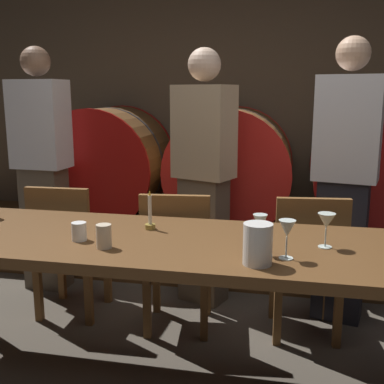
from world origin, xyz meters
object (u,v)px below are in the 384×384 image
object	(u,v)px
chair_center	(177,255)
pitcher	(258,244)
wine_barrel_center	(231,168)
cup_right	(104,236)
chair_left	(67,245)
cup_center	(79,231)
chair_right	(308,260)
guest_center	(204,176)
guest_right	(345,181)
wine_barrel_left	(109,164)
wine_glass_center_right	(287,230)
guest_left	(43,169)
dining_table	(148,253)
wine_barrel_right	(377,173)
wine_glass_far_right	(326,222)
wine_glass_center_left	(260,225)
candle_center	(150,219)

from	to	relation	value
chair_center	pitcher	xyz separation A→B (m)	(0.53, -0.82, 0.37)
wine_barrel_center	cup_right	world-z (taller)	wine_barrel_center
chair_left	cup_center	xyz separation A→B (m)	(0.44, -0.73, 0.33)
chair_center	cup_right	distance (m)	0.84
chair_center	chair_right	bearing A→B (deg)	179.17
guest_center	guest_right	size ratio (longest dim) A/B	0.98
pitcher	cup_center	distance (m)	0.84
wine_barrel_center	chair_right	size ratio (longest dim) A/B	1.08
guest_right	guest_center	bearing A→B (deg)	7.66
wine_barrel_left	guest_right	xyz separation A→B (m)	(1.82, -0.70, 0.06)
wine_glass_center_right	cup_right	distance (m)	0.78
guest_left	chair_center	bearing A→B (deg)	160.35
chair_left	cup_center	distance (m)	0.91
dining_table	guest_left	size ratio (longest dim) A/B	1.47
wine_barrel_right	guest_left	distance (m)	2.47
wine_barrel_right	chair_center	bearing A→B (deg)	-139.33
dining_table	wine_glass_far_right	xyz separation A→B (m)	(0.81, 0.02, 0.19)
guest_left	guest_center	distance (m)	1.18
chair_left	wine_glass_far_right	distance (m)	1.70
guest_center	wine_barrel_right	bearing A→B (deg)	-131.83
wine_barrel_center	cup_center	distance (m)	1.84
pitcher	wine_glass_center_right	world-z (taller)	pitcher
chair_center	guest_right	size ratio (longest dim) A/B	0.50
wine_glass_center_right	wine_glass_center_left	bearing A→B (deg)	158.92
wine_glass_center_right	cup_center	distance (m)	0.94
wine_barrel_left	guest_left	size ratio (longest dim) A/B	0.54
chair_right	pitcher	xyz separation A→B (m)	(-0.24, -0.90, 0.37)
pitcher	wine_glass_center_right	distance (m)	0.15
guest_center	wine_barrel_left	bearing A→B (deg)	-12.39
pitcher	wine_glass_center_right	xyz separation A→B (m)	(0.11, 0.09, 0.04)
wine_glass_far_right	cup_center	distance (m)	1.11
chair_right	wine_glass_far_right	size ratio (longest dim) A/B	5.72
wine_barrel_center	pitcher	bearing A→B (deg)	-79.85
guest_left	wine_glass_center_right	bearing A→B (deg)	148.86
wine_barrel_right	wine_glass_center_right	bearing A→B (deg)	-109.24
wine_barrel_center	wine_barrel_right	distance (m)	1.09
chair_center	wine_glass_far_right	distance (m)	1.05
chair_right	pitcher	size ratio (longest dim) A/B	5.30
wine_barrel_right	cup_center	size ratio (longest dim) A/B	11.23
wine_glass_center_left	candle_center	bearing A→B (deg)	155.28
chair_right	wine_glass_far_right	distance (m)	0.75
wine_barrel_center	cup_right	bearing A→B (deg)	-99.96
guest_center	wine_glass_far_right	size ratio (longest dim) A/B	11.20
chair_center	pitcher	size ratio (longest dim) A/B	5.30
dining_table	cup_right	xyz separation A→B (m)	(-0.14, -0.18, 0.13)
wine_glass_center_left	wine_glass_center_right	distance (m)	0.12
chair_left	candle_center	distance (m)	0.92
guest_left	wine_glass_far_right	bearing A→B (deg)	155.30
guest_center	guest_left	bearing A→B (deg)	21.41
wine_glass_far_right	cup_center	world-z (taller)	wine_glass_far_right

